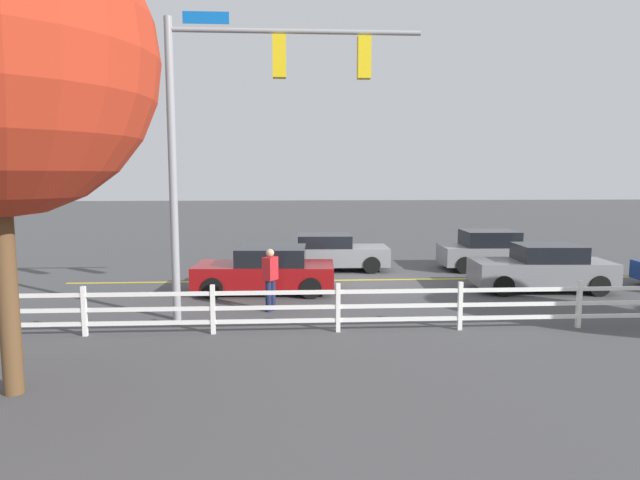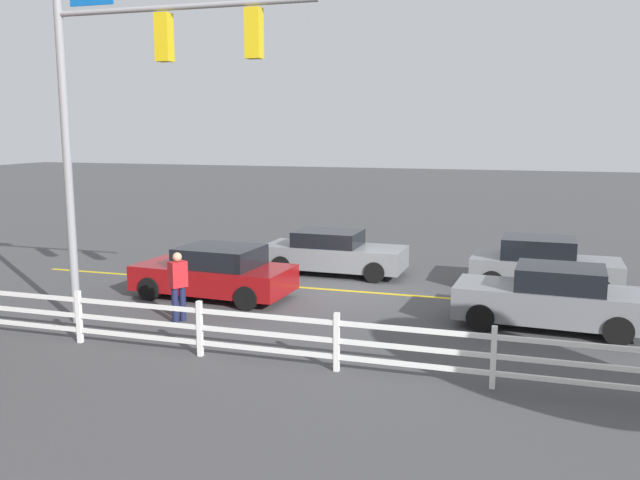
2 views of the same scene
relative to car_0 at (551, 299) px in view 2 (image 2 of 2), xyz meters
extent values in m
plane|color=#444447|center=(5.52, -2.08, -0.71)|extent=(120.00, 120.00, 0.00)
cube|color=gold|center=(1.52, -2.08, -0.70)|extent=(28.00, 0.16, 0.01)
cylinder|color=gray|center=(10.83, 2.84, 2.99)|extent=(0.20, 0.20, 7.39)
cylinder|color=gray|center=(7.78, 2.84, 6.38)|extent=(6.09, 0.12, 0.12)
cube|color=gold|center=(8.19, 2.84, 5.78)|extent=(0.32, 0.28, 1.00)
sphere|color=red|center=(8.19, 2.69, 6.10)|extent=(0.17, 0.17, 0.17)
sphere|color=orange|center=(8.19, 2.69, 5.78)|extent=(0.17, 0.17, 0.17)
sphere|color=#148C19|center=(8.19, 2.69, 5.46)|extent=(0.17, 0.17, 0.17)
cube|color=gold|center=(6.12, 2.84, 5.78)|extent=(0.32, 0.28, 1.00)
sphere|color=red|center=(6.12, 2.69, 6.10)|extent=(0.17, 0.17, 0.17)
sphere|color=orange|center=(6.12, 2.69, 5.78)|extent=(0.17, 0.17, 0.17)
sphere|color=#148C19|center=(6.12, 2.69, 5.46)|extent=(0.17, 0.17, 0.17)
cube|color=slate|center=(0.04, 0.00, -0.12)|extent=(4.34, 1.94, 0.74)
cube|color=black|center=(-0.17, 0.01, 0.51)|extent=(2.01, 1.64, 0.51)
cylinder|color=black|center=(1.53, 0.71, -0.39)|extent=(0.65, 0.26, 0.64)
cylinder|color=black|center=(1.44, -0.87, -0.39)|extent=(0.65, 0.26, 0.64)
cylinder|color=black|center=(-1.35, 0.87, -0.39)|extent=(0.65, 0.26, 0.64)
cylinder|color=black|center=(-1.44, -0.71, -0.39)|extent=(0.65, 0.26, 0.64)
cube|color=maroon|center=(8.75, -0.30, -0.15)|extent=(4.39, 2.16, 0.68)
cube|color=black|center=(8.53, -0.29, 0.45)|extent=(2.20, 1.84, 0.53)
cylinder|color=black|center=(10.25, 0.51, -0.39)|extent=(0.65, 0.26, 0.64)
cylinder|color=black|center=(10.15, -1.28, -0.39)|extent=(0.65, 0.26, 0.64)
cylinder|color=black|center=(7.35, 0.68, -0.39)|extent=(0.65, 0.26, 0.64)
cylinder|color=black|center=(7.24, -1.11, -0.39)|extent=(0.65, 0.26, 0.64)
cube|color=slate|center=(0.06, -3.90, -0.13)|extent=(4.15, 1.88, 0.71)
cube|color=black|center=(0.27, -3.90, 0.52)|extent=(2.05, 1.65, 0.59)
cylinder|color=black|center=(-1.36, -4.69, -0.39)|extent=(0.65, 0.24, 0.64)
cylinder|color=black|center=(-1.31, -3.04, -0.39)|extent=(0.65, 0.24, 0.64)
cylinder|color=black|center=(1.43, -4.76, -0.39)|extent=(0.65, 0.24, 0.64)
cylinder|color=black|center=(1.48, -3.11, -0.39)|extent=(0.65, 0.24, 0.64)
cube|color=slate|center=(6.41, -4.17, -0.14)|extent=(4.47, 1.84, 0.69)
cube|color=black|center=(6.63, -4.17, 0.44)|extent=(2.06, 1.62, 0.47)
cylinder|color=black|center=(4.88, -4.95, -0.39)|extent=(0.64, 0.23, 0.64)
cylinder|color=black|center=(4.92, -3.32, -0.39)|extent=(0.64, 0.23, 0.64)
cylinder|color=black|center=(7.90, -5.01, -0.39)|extent=(0.64, 0.23, 0.64)
cylinder|color=black|center=(7.93, -3.38, -0.39)|extent=(0.64, 0.23, 0.64)
cylinder|color=#191E3F|center=(8.54, 2.17, -0.28)|extent=(0.16, 0.16, 0.85)
cylinder|color=#191E3F|center=(8.44, 2.00, -0.28)|extent=(0.16, 0.16, 0.85)
cube|color=red|center=(8.49, 2.09, 0.45)|extent=(0.43, 0.48, 0.62)
sphere|color=tan|center=(8.49, 2.09, 0.87)|extent=(0.22, 0.22, 0.22)
cube|color=white|center=(1.08, 4.15, -0.13)|extent=(0.10, 0.10, 1.15)
cube|color=white|center=(3.97, 4.15, -0.13)|extent=(0.10, 0.10, 1.15)
cube|color=white|center=(6.86, 4.15, -0.13)|extent=(0.10, 0.10, 1.15)
cube|color=white|center=(9.74, 4.15, -0.13)|extent=(0.10, 0.10, 1.15)
cube|color=white|center=(2.52, 4.15, 0.24)|extent=(26.00, 0.06, 0.09)
cube|color=white|center=(2.52, 4.15, -0.11)|extent=(26.00, 0.06, 0.09)
cube|color=white|center=(2.52, 4.15, -0.43)|extent=(26.00, 0.06, 0.09)
camera|label=1|loc=(8.00, 16.48, 2.94)|focal=30.55mm
camera|label=2|loc=(0.64, 15.85, 3.86)|focal=37.42mm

